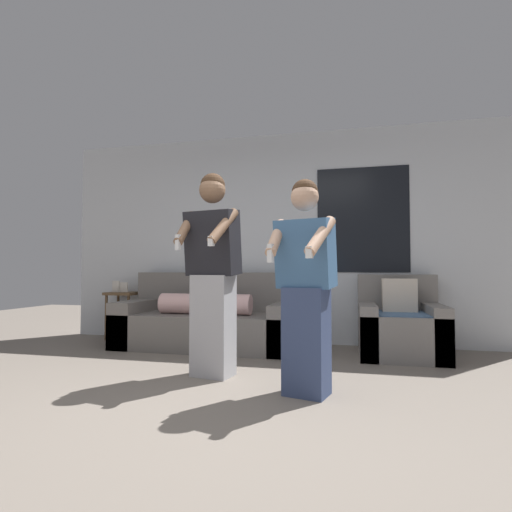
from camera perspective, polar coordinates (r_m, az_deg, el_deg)
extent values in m
plane|color=slate|center=(2.68, -8.11, -22.06)|extent=(14.00, 14.00, 0.00)
cube|color=silver|center=(5.20, 3.05, 2.64)|extent=(5.78, 0.06, 2.70)
cube|color=black|center=(5.11, 14.98, 5.05)|extent=(1.10, 0.01, 1.30)
cube|color=slate|center=(4.90, -6.79, -10.49)|extent=(2.16, 0.93, 0.41)
cube|color=slate|center=(5.19, -5.42, -5.06)|extent=(2.16, 0.22, 0.49)
cube|color=slate|center=(5.29, -16.56, -9.04)|extent=(0.28, 0.93, 0.55)
cube|color=slate|center=(4.66, 4.34, -10.07)|extent=(0.28, 0.93, 0.55)
cylinder|color=beige|center=(4.76, -7.26, -6.82)|extent=(1.10, 0.24, 0.24)
cube|color=slate|center=(4.64, 19.96, -10.53)|extent=(0.87, 0.91, 0.46)
cube|color=slate|center=(4.94, 19.41, -4.92)|extent=(0.87, 0.20, 0.41)
cube|color=slate|center=(4.60, 15.63, -10.01)|extent=(0.18, 0.91, 0.56)
cube|color=slate|center=(4.68, 24.19, -9.77)|extent=(0.18, 0.91, 0.56)
cube|color=slate|center=(4.56, 19.99, -7.68)|extent=(0.74, 0.73, 0.01)
cube|color=beige|center=(4.66, 19.79, -5.27)|extent=(0.36, 0.14, 0.36)
cube|color=brown|center=(5.72, -18.44, -5.09)|extent=(0.41, 0.36, 0.04)
cylinder|color=brown|center=(5.71, -20.62, -8.23)|extent=(0.04, 0.04, 0.59)
cylinder|color=brown|center=(5.54, -17.79, -8.46)|extent=(0.04, 0.04, 0.59)
cylinder|color=brown|center=(5.95, -19.11, -8.01)|extent=(0.04, 0.04, 0.59)
cylinder|color=brown|center=(5.78, -16.35, -8.21)|extent=(0.04, 0.04, 0.59)
cube|color=beige|center=(5.75, -19.40, -4.21)|extent=(0.10, 0.02, 0.17)
cube|color=beige|center=(5.71, -18.43, -4.34)|extent=(0.13, 0.02, 0.15)
cube|color=#B2B2B7|center=(3.57, -6.13, -9.79)|extent=(0.38, 0.30, 0.88)
cube|color=black|center=(3.53, -6.22, 1.86)|extent=(0.49, 0.35, 0.58)
sphere|color=brown|center=(3.59, -6.26, 9.34)|extent=(0.23, 0.23, 0.23)
sphere|color=#3D2819|center=(3.61, -6.20, 9.94)|extent=(0.22, 0.22, 0.22)
cylinder|color=brown|center=(3.52, -10.07, 3.97)|extent=(0.08, 0.36, 0.33)
cube|color=white|center=(3.37, -11.09, 1.94)|extent=(0.04, 0.04, 0.13)
cylinder|color=brown|center=(3.32, -4.70, 4.30)|extent=(0.20, 0.36, 0.33)
cube|color=white|center=(3.20, -6.43, 2.13)|extent=(0.05, 0.04, 0.08)
cube|color=#384770|center=(3.05, 7.23, -11.93)|extent=(0.36, 0.31, 0.79)
cube|color=#3D6693|center=(2.99, 7.07, 0.38)|extent=(0.47, 0.37, 0.53)
sphere|color=tan|center=(3.03, 6.97, 8.37)|extent=(0.21, 0.21, 0.21)
sphere|color=#3D2819|center=(3.05, 6.99, 9.01)|extent=(0.20, 0.20, 0.20)
cylinder|color=tan|center=(2.93, 2.90, 2.64)|extent=(0.11, 0.36, 0.30)
cube|color=white|center=(2.78, 2.06, 0.40)|extent=(0.04, 0.04, 0.13)
cylinder|color=tan|center=(2.80, 9.19, 2.88)|extent=(0.22, 0.35, 0.30)
cube|color=white|center=(2.66, 7.63, 0.53)|extent=(0.05, 0.05, 0.08)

